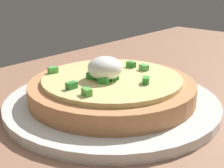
% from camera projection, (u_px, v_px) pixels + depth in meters
% --- Properties ---
extents(dining_table, '(1.23, 0.83, 0.03)m').
position_uv_depth(dining_table, '(222.00, 133.00, 0.39)').
color(dining_table, '#91654D').
rests_on(dining_table, ground).
extents(plate, '(0.28, 0.28, 0.01)m').
position_uv_depth(plate, '(112.00, 102.00, 0.43)').
color(plate, silver).
rests_on(plate, dining_table).
extents(pizza, '(0.22, 0.22, 0.06)m').
position_uv_depth(pizza, '(112.00, 87.00, 0.42)').
color(pizza, tan).
rests_on(pizza, plate).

